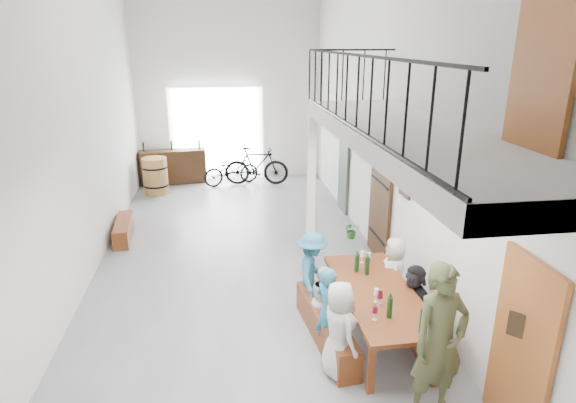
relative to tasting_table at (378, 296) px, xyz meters
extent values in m
plane|color=slate|center=(-1.78, 3.02, -0.71)|extent=(12.00, 12.00, 0.00)
plane|color=white|center=(-1.78, 9.02, 2.04)|extent=(5.50, 0.00, 5.50)
plane|color=white|center=(-1.78, -2.98, 2.04)|extent=(5.50, 0.00, 5.50)
plane|color=white|center=(-4.53, 3.02, 2.04)|extent=(0.00, 12.00, 12.00)
plane|color=white|center=(0.97, 3.02, 2.04)|extent=(0.00, 12.00, 12.00)
cube|color=white|center=(-2.18, 8.96, 0.69)|extent=(2.80, 0.08, 2.80)
cube|color=#A15726|center=(0.92, -1.88, 0.34)|extent=(0.06, 0.95, 2.10)
cube|color=#331F0D|center=(0.92, 2.72, 0.29)|extent=(0.06, 1.10, 2.00)
cube|color=#30392E|center=(0.92, 5.52, 0.29)|extent=(0.06, 0.80, 2.00)
cube|color=#A15726|center=(0.92, -1.48, 3.39)|extent=(0.06, 0.90, 1.95)
cube|color=#3A2917|center=(0.94, 1.62, 1.19)|extent=(0.04, 0.45, 0.55)
cylinder|color=white|center=(0.93, 4.22, 1.69)|extent=(0.04, 0.28, 0.28)
cube|color=silver|center=(0.22, -0.18, 2.29)|extent=(1.50, 5.60, 0.25)
cube|color=black|center=(-0.51, -0.18, 3.27)|extent=(0.03, 5.60, 0.03)
cube|color=black|center=(-0.51, -0.18, 2.44)|extent=(0.03, 5.60, 0.03)
cube|color=black|center=(0.22, 2.60, 3.27)|extent=(1.50, 0.03, 0.03)
cube|color=silver|center=(-0.48, 2.57, 0.73)|extent=(0.14, 0.14, 2.88)
cube|color=brown|center=(0.00, 0.00, 0.05)|extent=(1.02, 2.47, 0.06)
cube|color=brown|center=(-0.42, -1.06, -0.34)|extent=(0.09, 0.09, 0.73)
cube|color=brown|center=(0.43, -1.06, -0.34)|extent=(0.09, 0.09, 0.73)
cube|color=brown|center=(-0.43, 1.06, -0.34)|extent=(0.09, 0.09, 0.73)
cube|color=brown|center=(0.42, 1.06, -0.34)|extent=(0.09, 0.09, 0.73)
cube|color=brown|center=(-0.73, 0.07, -0.48)|extent=(0.53, 2.02, 0.46)
cube|color=brown|center=(0.58, 0.00, -0.48)|extent=(0.36, 1.94, 0.44)
cylinder|color=black|center=(-0.14, 0.63, 0.26)|extent=(0.07, 0.07, 0.35)
cylinder|color=black|center=(-0.01, 0.52, 0.26)|extent=(0.07, 0.07, 0.35)
cylinder|color=black|center=(-0.08, -0.66, 0.26)|extent=(0.07, 0.07, 0.35)
cube|color=brown|center=(-4.28, 4.43, -0.50)|extent=(0.41, 1.45, 0.40)
cylinder|color=olive|center=(-3.94, 7.63, -0.19)|extent=(0.69, 0.69, 1.03)
cylinder|color=black|center=(-3.94, 7.63, -0.45)|extent=(0.70, 0.70, 0.05)
cylinder|color=black|center=(-3.94, 7.63, 0.07)|extent=(0.70, 0.70, 0.05)
cube|color=#331F0D|center=(-3.53, 8.67, -0.20)|extent=(1.96, 0.74, 1.01)
cylinder|color=black|center=(-4.34, 8.60, 0.44)|extent=(0.06, 0.06, 0.28)
cylinder|color=black|center=(-3.54, 8.72, 0.44)|extent=(0.06, 0.06, 0.28)
cylinder|color=black|center=(-2.72, 8.73, 0.44)|extent=(0.06, 0.06, 0.28)
imported|color=beige|center=(-0.72, -0.66, -0.05)|extent=(0.57, 0.73, 1.32)
imported|color=#286885|center=(-0.75, -0.18, -0.06)|extent=(0.48, 0.55, 1.29)
imported|color=beige|center=(-0.69, 0.32, -0.18)|extent=(0.49, 0.58, 1.06)
imported|color=#286885|center=(-0.76, 0.95, -0.04)|extent=(0.71, 0.96, 1.32)
imported|color=#A6301C|center=(0.58, -0.53, -0.19)|extent=(0.45, 0.66, 1.04)
imported|color=black|center=(0.56, 0.06, -0.15)|extent=(0.67, 1.08, 1.11)
imported|color=beige|center=(0.53, 0.78, -0.09)|extent=(0.51, 0.67, 1.24)
imported|color=#434929|center=(0.20, -1.49, 0.25)|extent=(0.77, 0.59, 1.91)
imported|color=#18551B|center=(0.67, 3.71, -0.52)|extent=(0.34, 0.30, 0.38)
imported|color=black|center=(-1.80, 8.22, -0.26)|extent=(1.80, 1.10, 0.89)
imported|color=black|center=(-1.06, 8.12, -0.14)|extent=(1.95, 0.78, 1.14)
camera|label=1|loc=(-2.12, -5.76, 3.45)|focal=30.00mm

